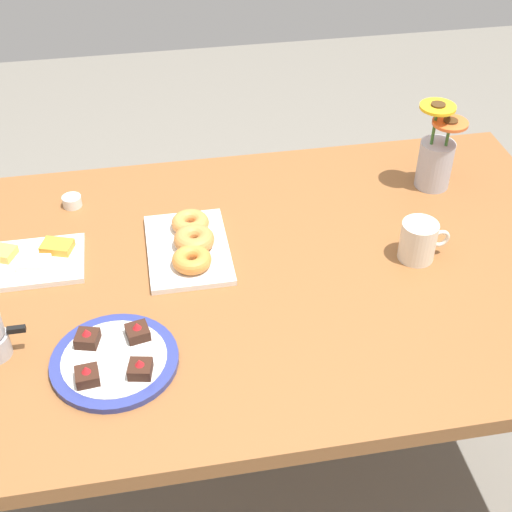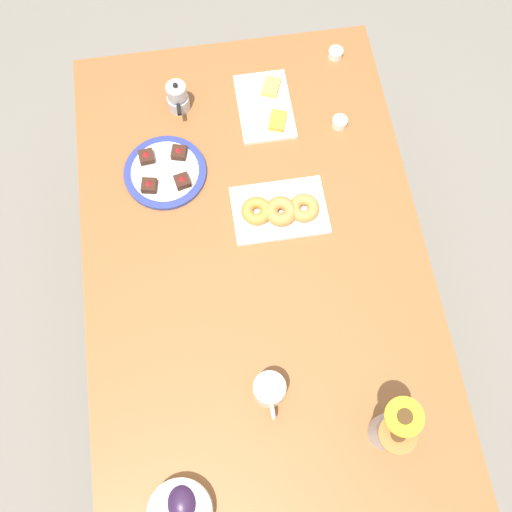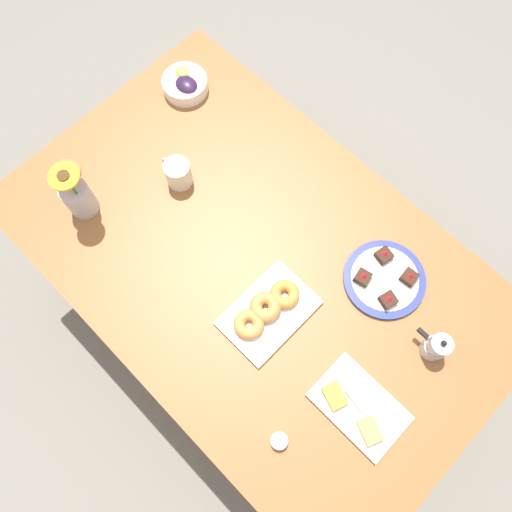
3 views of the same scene
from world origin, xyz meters
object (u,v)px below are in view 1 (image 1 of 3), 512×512
dining_table (256,297)px  cheese_platter (28,261)px  jam_cup_honey (72,201)px  croissant_platter (190,244)px  dessert_plate (114,360)px  coffee_mug (419,240)px  flower_vase (436,158)px

dining_table → cheese_platter: (-0.52, 0.11, 0.10)m
jam_cup_honey → cheese_platter: bearing=-113.5°
croissant_platter → dessert_plate: 0.38m
dining_table → coffee_mug: coffee_mug is taller
cheese_platter → croissant_platter: 0.38m
jam_cup_honey → croissant_platter: bearing=-40.5°
dining_table → dessert_plate: 0.41m
dining_table → flower_vase: bearing=26.5°
croissant_platter → dessert_plate: size_ratio=1.10×
jam_cup_honey → dessert_plate: (0.09, -0.56, -0.00)m
coffee_mug → cheese_platter: coffee_mug is taller
coffee_mug → cheese_platter: (-0.89, 0.13, -0.04)m
dining_table → cheese_platter: cheese_platter is taller
dessert_plate → flower_vase: size_ratio=1.05×
flower_vase → croissant_platter: bearing=-165.9°
jam_cup_honey → flower_vase: bearing=-4.4°
flower_vase → jam_cup_honey: bearing=175.6°
cheese_platter → croissant_platter: (0.38, -0.02, 0.01)m
cheese_platter → jam_cup_honey: size_ratio=5.42×
flower_vase → cheese_platter: bearing=-171.8°
cheese_platter → croissant_platter: croissant_platter is taller
croissant_platter → flower_vase: flower_vase is taller
coffee_mug → dessert_plate: (-0.70, -0.21, -0.04)m
dining_table → dessert_plate: size_ratio=6.31×
flower_vase → coffee_mug: bearing=-117.2°
croissant_platter → jam_cup_honey: croissant_platter is taller
coffee_mug → flower_vase: 0.32m
croissant_platter → coffee_mug: bearing=-12.5°
croissant_platter → flower_vase: (0.66, 0.17, 0.06)m
coffee_mug → dessert_plate: size_ratio=0.47×
cheese_platter → flower_vase: bearing=8.2°
coffee_mug → flower_vase: size_ratio=0.49×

